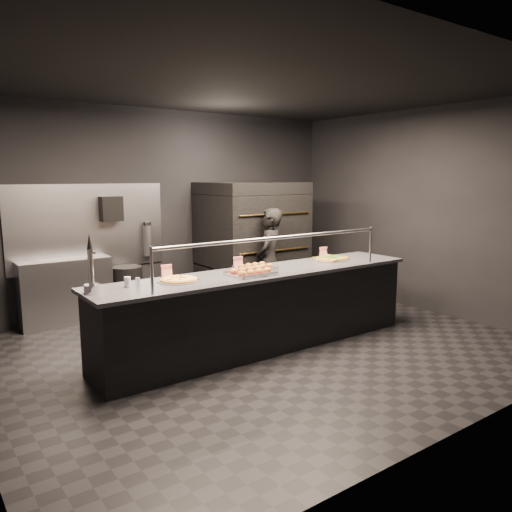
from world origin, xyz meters
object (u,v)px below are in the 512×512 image
square_pizza (331,259)px  towel_dispenser (111,209)px  worker (269,262)px  slider_tray_b (256,267)px  slider_tray_a (251,272)px  prep_shelf (66,292)px  service_counter (262,309)px  trash_bin (128,291)px  beer_tap (91,276)px  pizza_oven (252,242)px  round_pizza (179,280)px  fire_extinguisher (148,240)px

square_pizza → towel_dispenser: bearing=132.3°
worker → slider_tray_b: bearing=6.3°
square_pizza → slider_tray_a: bearing=-172.4°
slider_tray_b → prep_shelf: bearing=126.2°
towel_dispenser → service_counter: bearing=-69.4°
prep_shelf → slider_tray_a: size_ratio=2.25×
prep_shelf → slider_tray_a: 2.82m
trash_bin → worker: worker is taller
square_pizza → trash_bin: square_pizza is taller
beer_tap → pizza_oven: bearing=30.4°
pizza_oven → slider_tray_a: size_ratio=3.58×
towel_dispenser → trash_bin: towel_dispenser is taller
slider_tray_a → trash_bin: size_ratio=0.73×
service_counter → towel_dispenser: (-0.90, 2.39, 1.09)m
trash_bin → slider_tray_b: bearing=-69.8°
pizza_oven → trash_bin: size_ratio=2.62×
beer_tap → round_pizza: (0.91, 0.01, -0.15)m
slider_tray_a → beer_tap: bearing=175.1°
pizza_oven → slider_tray_b: (-1.20, -1.77, -0.02)m
slider_tray_b → pizza_oven: bearing=55.8°
beer_tap → trash_bin: (1.18, 2.17, -0.72)m
pizza_oven → fire_extinguisher: pizza_oven is taller
round_pizza → worker: size_ratio=0.29×
slider_tray_b → round_pizza: bearing=-176.3°
pizza_oven → square_pizza: bearing=-90.3°
trash_bin → towel_dispenser: bearing=127.4°
fire_extinguisher → trash_bin: size_ratio=0.69×
pizza_oven → slider_tray_a: 2.45m
towel_dispenser → fire_extinguisher: 0.74m
towel_dispenser → pizza_oven: bearing=-13.1°
service_counter → trash_bin: size_ratio=5.63×
fire_extinguisher → slider_tray_a: size_ratio=0.95×
pizza_oven → slider_tray_a: pizza_oven is taller
pizza_oven → worker: size_ratio=1.23×
round_pizza → square_pizza: square_pizza is taller
service_counter → square_pizza: service_counter is taller
service_counter → slider_tray_b: (-0.00, 0.13, 0.48)m
round_pizza → slider_tray_b: slider_tray_b is taller
fire_extinguisher → round_pizza: bearing=-106.4°
pizza_oven → prep_shelf: pizza_oven is taller
towel_dispenser → slider_tray_a: bearing=-74.9°
beer_tap → fire_extinguisher: bearing=55.7°
towel_dispenser → worker: towel_dispenser is taller
trash_bin → worker: size_ratio=0.47×
service_counter → slider_tray_b: service_counter is taller
square_pizza → worker: (-0.22, 1.03, -0.16)m
service_counter → beer_tap: size_ratio=7.23×
service_counter → slider_tray_a: size_ratio=7.68×
slider_tray_b → square_pizza: size_ratio=1.05×
slider_tray_b → worker: worker is taller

